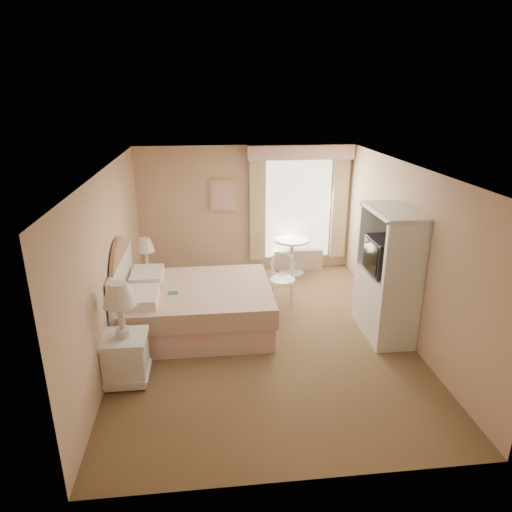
{
  "coord_description": "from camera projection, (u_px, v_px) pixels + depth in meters",
  "views": [
    {
      "loc": [
        -0.77,
        -6.0,
        3.46
      ],
      "look_at": [
        -0.07,
        0.3,
        1.16
      ],
      "focal_mm": 32.0,
      "sensor_mm": 36.0,
      "label": 1
    }
  ],
  "objects": [
    {
      "name": "room",
      "position": [
        263.0,
        257.0,
        6.44
      ],
      "size": [
        4.21,
        5.51,
        2.51
      ],
      "color": "brown",
      "rests_on": "ground"
    },
    {
      "name": "window",
      "position": [
        299.0,
        205.0,
        9.0
      ],
      "size": [
        2.05,
        0.22,
        2.51
      ],
      "color": "white",
      "rests_on": "room"
    },
    {
      "name": "framed_art",
      "position": [
        223.0,
        196.0,
        8.83
      ],
      "size": [
        0.52,
        0.04,
        0.62
      ],
      "color": "tan",
      "rests_on": "room"
    },
    {
      "name": "bed",
      "position": [
        188.0,
        306.0,
        6.92
      ],
      "size": [
        2.29,
        1.8,
        1.6
      ],
      "color": "#E19A92",
      "rests_on": "room"
    },
    {
      "name": "nightstand_near",
      "position": [
        125.0,
        346.0,
        5.61
      ],
      "size": [
        0.55,
        0.55,
        1.32
      ],
      "color": "silver",
      "rests_on": "room"
    },
    {
      "name": "nightstand_far",
      "position": [
        148.0,
        276.0,
        7.98
      ],
      "size": [
        0.45,
        0.45,
        1.09
      ],
      "color": "silver",
      "rests_on": "room"
    },
    {
      "name": "round_table",
      "position": [
        292.0,
        251.0,
        9.04
      ],
      "size": [
        0.68,
        0.68,
        0.72
      ],
      "color": "silver",
      "rests_on": "room"
    },
    {
      "name": "cafe_chair",
      "position": [
        282.0,
        275.0,
        7.73
      ],
      "size": [
        0.49,
        0.49,
        0.89
      ],
      "rotation": [
        0.0,
        0.0,
        -0.15
      ],
      "color": "silver",
      "rests_on": "room"
    },
    {
      "name": "armoire",
      "position": [
        387.0,
        284.0,
        6.68
      ],
      "size": [
        0.58,
        1.15,
        1.92
      ],
      "color": "silver",
      "rests_on": "room"
    }
  ]
}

